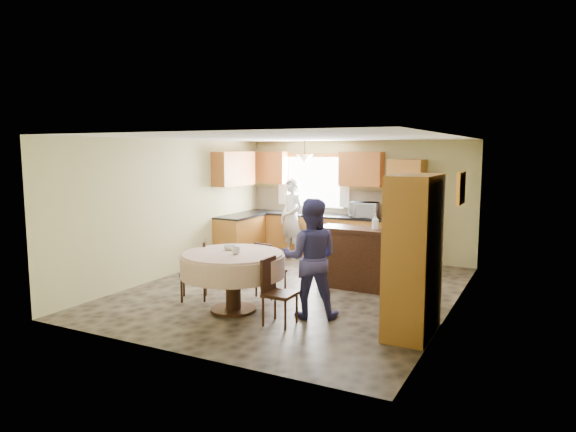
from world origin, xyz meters
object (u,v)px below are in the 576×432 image
Objects in this scene: oven_tower at (406,213)px; sideboard at (358,260)px; chair_back at (267,267)px; cupboard at (414,255)px; dining_table at (233,265)px; person_sink at (292,218)px; person_dining at (311,258)px; chair_right at (275,288)px; chair_left at (198,267)px.

oven_tower is 2.18m from sideboard.
sideboard reaches higher than chair_back.
chair_back is at bearing 166.63° from cupboard.
dining_table is at bearing -174.20° from cupboard.
person_sink is 1.03× the size of person_dining.
chair_right is 0.52× the size of person_sink.
chair_right is 0.54× the size of person_dining.
chair_right is at bearing -98.37° from oven_tower.
cupboard is at bearing 57.20° from chair_left.
oven_tower is 4.35m from dining_table.
oven_tower is at bearing 116.84° from chair_left.
oven_tower reaches higher than cupboard.
cupboard is 2.29× the size of chair_back.
person_dining is at bearing -92.12° from sideboard.
person_dining reaches higher than sideboard.
oven_tower is 2.43× the size of chair_back.
person_sink is at bearing 24.02° from chair_right.
cupboard is (1.07, -3.83, -0.06)m from oven_tower.
person_dining is (1.09, 0.28, 0.16)m from dining_table.
chair_back is (0.90, 0.57, -0.03)m from chair_left.
sideboard is 2.64m from chair_left.
chair_back reaches higher than dining_table.
chair_back is 0.98× the size of chair_right.
chair_back is at bearing 89.61° from chair_left.
person_dining is at bearing 164.12° from chair_back.
dining_table is at bearing -53.10° from person_sink.
chair_left is 3.46m from person_sink.
sideboard is 0.90× the size of dining_table.
chair_left reaches higher than chair_right.
cupboard is 2.53m from chair_back.
oven_tower is at bearing -99.42° from chair_back.
sideboard is 2.24m from chair_right.
oven_tower is 4.38m from chair_right.
sideboard is at bearing -16.06° from person_sink.
person_dining is at bearing -95.26° from oven_tower.
person_dining is (-0.09, -1.71, 0.35)m from sideboard.
person_sink reaches higher than dining_table.
chair_right is (-0.38, -2.21, 0.01)m from sideboard.
cupboard is at bearing -22.20° from person_sink.
chair_left is at bearing -120.33° from oven_tower.
person_dining reaches higher than dining_table.
cupboard is at bearing 5.80° from dining_table.
chair_back is at bearing -112.34° from oven_tower.
chair_right is 4.29m from person_sink.
chair_left is (-3.31, -0.00, -0.49)m from cupboard.
chair_left is at bearing 73.90° from chair_right.
person_sink is (-0.92, 3.69, 0.19)m from dining_table.
chair_right is (0.70, -1.04, 0.01)m from chair_back.
dining_table is at bearing 75.04° from chair_right.
sideboard is 2.73m from person_sink.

